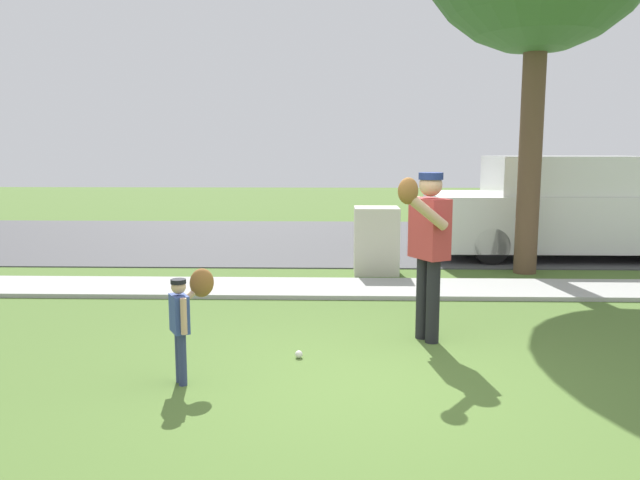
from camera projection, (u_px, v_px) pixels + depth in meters
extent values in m
plane|color=#4C6B2D|center=(352.00, 292.00, 8.90)|extent=(48.00, 48.00, 0.00)
cube|color=#A3A39E|center=(352.00, 288.00, 9.00)|extent=(36.00, 1.20, 0.06)
cube|color=#424244|center=(346.00, 240.00, 13.94)|extent=(36.00, 6.80, 0.02)
cylinder|color=black|center=(433.00, 301.00, 6.51)|extent=(0.14, 0.14, 0.89)
cylinder|color=black|center=(423.00, 298.00, 6.67)|extent=(0.14, 0.14, 0.89)
cube|color=#B73838|center=(430.00, 228.00, 6.48)|extent=(0.42, 0.49, 0.63)
sphere|color=tan|center=(431.00, 185.00, 6.41)|extent=(0.24, 0.24, 0.24)
cylinder|color=navy|center=(431.00, 176.00, 6.40)|extent=(0.25, 0.25, 0.07)
cylinder|color=tan|center=(425.00, 210.00, 6.09)|extent=(0.53, 0.36, 0.43)
ellipsoid|color=brown|center=(408.00, 191.00, 5.97)|extent=(0.26, 0.23, 0.26)
cylinder|color=tan|center=(414.00, 224.00, 6.71)|extent=(0.10, 0.10, 0.59)
cylinder|color=navy|center=(179.00, 356.00, 5.44)|extent=(0.07, 0.07, 0.46)
cylinder|color=navy|center=(182.00, 359.00, 5.36)|extent=(0.07, 0.07, 0.46)
cube|color=#33478C|center=(179.00, 314.00, 5.34)|extent=(0.22, 0.26, 0.33)
sphere|color=tan|center=(178.00, 287.00, 5.30)|extent=(0.13, 0.13, 0.13)
cylinder|color=black|center=(178.00, 281.00, 5.30)|extent=(0.13, 0.13, 0.04)
cylinder|color=tan|center=(190.00, 295.00, 5.51)|extent=(0.27, 0.19, 0.22)
ellipsoid|color=brown|center=(202.00, 283.00, 5.54)|extent=(0.26, 0.23, 0.26)
cylinder|color=tan|center=(184.00, 316.00, 5.22)|extent=(0.05, 0.05, 0.31)
sphere|color=white|center=(299.00, 354.00, 6.09)|extent=(0.07, 0.07, 0.07)
cube|color=beige|center=(376.00, 240.00, 10.16)|extent=(0.72, 0.63, 1.09)
cylinder|color=brown|center=(531.00, 142.00, 9.96)|extent=(0.37, 0.37, 4.27)
cube|color=silver|center=(563.00, 220.00, 11.67)|extent=(5.00, 1.95, 1.00)
cube|color=silver|center=(566.00, 175.00, 11.55)|extent=(2.75, 1.79, 0.70)
cylinder|color=black|center=(491.00, 246.00, 10.91)|extent=(0.64, 0.22, 0.64)
cylinder|color=black|center=(470.00, 233.00, 12.62)|extent=(0.64, 0.22, 0.64)
cylinder|color=black|center=(624.00, 233.00, 12.54)|extent=(0.64, 0.22, 0.64)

